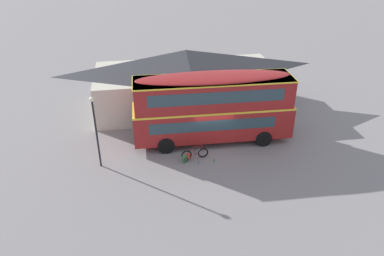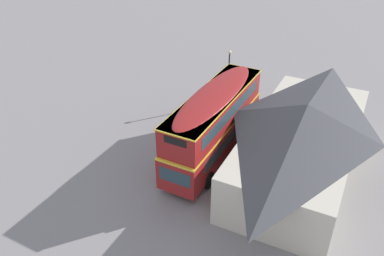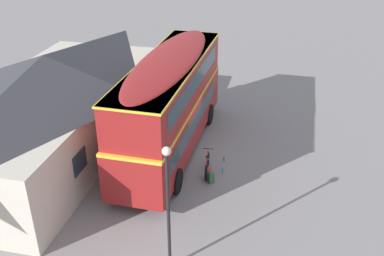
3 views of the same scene
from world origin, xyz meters
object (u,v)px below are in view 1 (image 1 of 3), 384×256
(touring_bicycle, at_px, (194,154))
(water_bottle_green_metal, at_px, (214,161))
(double_decker_bus, at_px, (213,105))
(water_bottle_blue_sports, at_px, (199,163))
(backpack_on_ground, at_px, (185,158))
(street_lamp, at_px, (95,125))

(touring_bicycle, bearing_deg, water_bottle_green_metal, -24.42)
(double_decker_bus, xyz_separation_m, touring_bicycle, (-1.57, -2.14, -2.28))
(double_decker_bus, bearing_deg, water_bottle_green_metal, -97.69)
(water_bottle_green_metal, bearing_deg, touring_bicycle, 155.58)
(water_bottle_blue_sports, relative_size, water_bottle_green_metal, 1.01)
(touring_bicycle, distance_m, backpack_on_ground, 0.70)
(touring_bicycle, bearing_deg, street_lamp, 179.91)
(street_lamp, bearing_deg, backpack_on_ground, -3.34)
(water_bottle_blue_sports, bearing_deg, backpack_on_ground, 155.87)
(backpack_on_ground, relative_size, water_bottle_green_metal, 2.41)
(backpack_on_ground, distance_m, street_lamp, 5.80)
(water_bottle_blue_sports, bearing_deg, water_bottle_green_metal, 6.62)
(double_decker_bus, bearing_deg, backpack_on_ground, -132.11)
(double_decker_bus, relative_size, street_lamp, 2.27)
(double_decker_bus, xyz_separation_m, water_bottle_blue_sports, (-1.37, -2.81, -2.54))
(backpack_on_ground, xyz_separation_m, water_bottle_green_metal, (1.84, -0.25, -0.17))
(touring_bicycle, bearing_deg, water_bottle_blue_sports, -73.62)
(double_decker_bus, height_order, touring_bicycle, double_decker_bus)
(double_decker_bus, bearing_deg, street_lamp, -163.86)
(double_decker_bus, xyz_separation_m, street_lamp, (-7.38, -2.14, 0.22))
(water_bottle_blue_sports, bearing_deg, street_lamp, 173.60)
(touring_bicycle, height_order, street_lamp, street_lamp)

